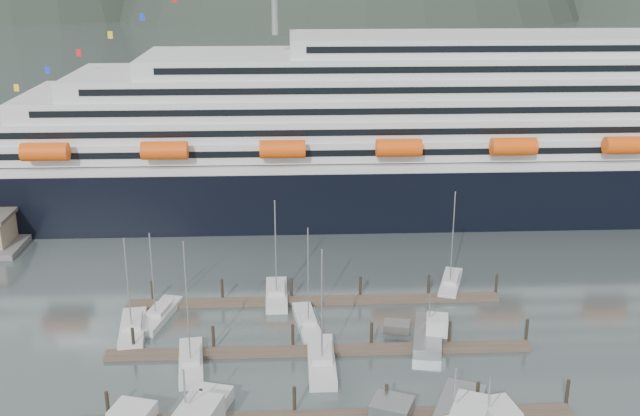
# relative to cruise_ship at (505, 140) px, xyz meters

# --- Properties ---
(ground) EXTENTS (1600.00, 1600.00, 0.00)m
(ground) POSITION_rel_cruise_ship_xyz_m (-30.03, -54.94, -12.04)
(ground) COLOR #475253
(ground) RESTS_ON ground
(cruise_ship) EXTENTS (210.00, 30.40, 50.30)m
(cruise_ship) POSITION_rel_cruise_ship_xyz_m (0.00, 0.00, 0.00)
(cruise_ship) COLOR black
(cruise_ship) RESTS_ON ground
(dock_near) EXTENTS (48.18, 2.28, 3.20)m
(dock_near) POSITION_rel_cruise_ship_xyz_m (-34.95, -64.89, -11.73)
(dock_near) COLOR #4B3B30
(dock_near) RESTS_ON ground
(dock_mid) EXTENTS (48.18, 2.28, 3.20)m
(dock_mid) POSITION_rel_cruise_ship_xyz_m (-34.95, -51.89, -11.73)
(dock_mid) COLOR #4B3B30
(dock_mid) RESTS_ON ground
(dock_far) EXTENTS (48.18, 2.28, 3.20)m
(dock_far) POSITION_rel_cruise_ship_xyz_m (-34.95, -38.89, -11.73)
(dock_far) COLOR #4B3B30
(dock_far) RESTS_ON ground
(sailboat_a) EXTENTS (4.06, 10.11, 12.94)m
(sailboat_a) POSITION_rel_cruise_ship_xyz_m (-57.02, -46.29, -11.61)
(sailboat_a) COLOR silver
(sailboat_a) RESTS_ON ground
(sailboat_b) EXTENTS (3.70, 10.05, 15.44)m
(sailboat_b) POSITION_rel_cruise_ship_xyz_m (-49.20, -54.35, -11.61)
(sailboat_b) COLOR silver
(sailboat_b) RESTS_ON ground
(sailboat_c) EXTENTS (2.97, 10.68, 14.66)m
(sailboat_c) POSITION_rel_cruise_ship_xyz_m (-34.96, -54.84, -11.60)
(sailboat_c) COLOR silver
(sailboat_c) RESTS_ON ground
(sailboat_d) EXTENTS (3.57, 10.12, 13.44)m
(sailboat_d) POSITION_rel_cruise_ship_xyz_m (-36.24, -45.52, -11.63)
(sailboat_d) COLOR silver
(sailboat_d) RESTS_ON ground
(sailboat_e) EXTENTS (4.80, 10.10, 12.11)m
(sailboat_e) POSITION_rel_cruise_ship_xyz_m (-54.49, -42.70, -11.63)
(sailboat_e) COLOR silver
(sailboat_e) RESTS_ON ground
(sailboat_f) EXTENTS (2.88, 9.56, 14.30)m
(sailboat_f) POSITION_rel_cruise_ship_xyz_m (-40.00, -37.50, -11.60)
(sailboat_f) COLOR silver
(sailboat_f) RESTS_ON ground
(sailboat_g) EXTENTS (5.23, 9.82, 14.20)m
(sailboat_g) POSITION_rel_cruise_ship_xyz_m (-16.44, -34.95, -11.63)
(sailboat_g) COLOR silver
(sailboat_g) RESTS_ON ground
(trawler_e) EXTENTS (7.83, 10.14, 6.26)m
(trawler_e) POSITION_rel_cruise_ship_xyz_m (-22.34, -49.55, -11.21)
(trawler_e) COLOR gray
(trawler_e) RESTS_ON ground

